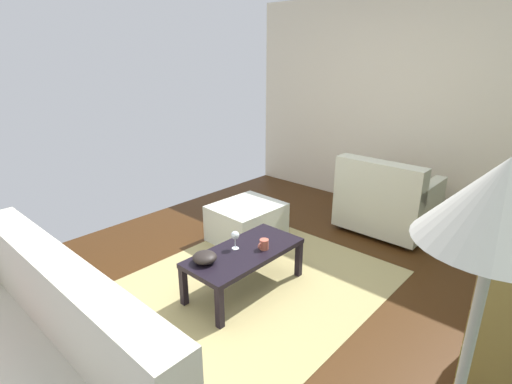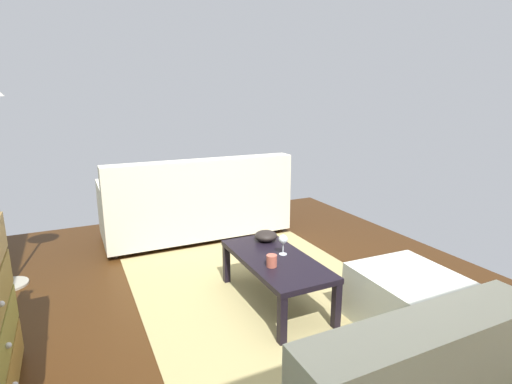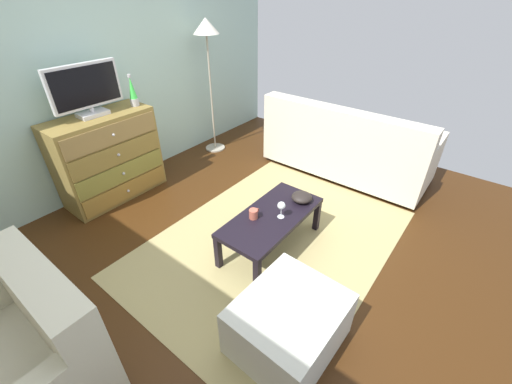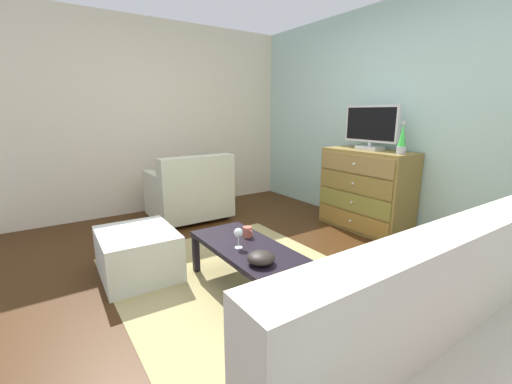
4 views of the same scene
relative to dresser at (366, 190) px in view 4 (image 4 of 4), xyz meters
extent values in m
cube|color=#3C220D|center=(0.23, -1.70, -0.50)|extent=(5.52, 4.50, 0.05)
cube|color=#A5C7BC|center=(0.23, 0.31, 0.81)|extent=(5.52, 0.12, 2.58)
cube|color=beige|center=(-2.29, -1.70, 0.81)|extent=(0.12, 4.50, 2.58)
cube|color=tan|center=(0.43, -1.90, -0.47)|extent=(2.60, 1.90, 0.01)
cube|color=olive|center=(0.00, 0.01, 0.00)|extent=(1.05, 0.45, 0.95)
cube|color=olive|center=(0.00, -0.23, -0.33)|extent=(0.99, 0.02, 0.20)
sphere|color=silver|center=(0.00, -0.24, -0.33)|extent=(0.03, 0.03, 0.03)
cube|color=olive|center=(0.00, -0.23, -0.11)|extent=(0.99, 0.02, 0.20)
sphere|color=silver|center=(0.00, -0.24, -0.11)|extent=(0.03, 0.03, 0.03)
cube|color=olive|center=(0.00, -0.23, 0.11)|extent=(0.99, 0.02, 0.20)
sphere|color=silver|center=(0.00, -0.24, 0.11)|extent=(0.03, 0.03, 0.03)
cube|color=olive|center=(0.00, -0.23, 0.33)|extent=(0.99, 0.02, 0.20)
sphere|color=silver|center=(0.00, -0.24, 0.33)|extent=(0.03, 0.03, 0.03)
cube|color=silver|center=(-0.01, 0.03, 0.49)|extent=(0.28, 0.18, 0.04)
cylinder|color=silver|center=(-0.01, 0.03, 0.54)|extent=(0.04, 0.04, 0.05)
cube|color=silver|center=(-0.01, 0.03, 0.77)|extent=(0.69, 0.05, 0.41)
cube|color=black|center=(-0.01, 0.00, 0.77)|extent=(0.64, 0.01, 0.36)
cylinder|color=#B7B7BC|center=(0.43, -0.04, 0.51)|extent=(0.09, 0.09, 0.08)
cone|color=#3FD84C|center=(0.43, -0.04, 0.66)|extent=(0.08, 0.08, 0.22)
cylinder|color=#B7B7BC|center=(0.43, -0.04, 0.79)|extent=(0.04, 0.04, 0.03)
cube|color=black|center=(-0.10, -1.71, -0.31)|extent=(0.05, 0.05, 0.33)
cube|color=black|center=(0.86, -1.71, -0.31)|extent=(0.05, 0.05, 0.33)
cube|color=black|center=(-0.10, -2.13, -0.31)|extent=(0.05, 0.05, 0.33)
cube|color=black|center=(0.86, -2.13, -0.31)|extent=(0.05, 0.05, 0.33)
cube|color=black|center=(0.38, -1.92, -0.13)|extent=(1.02, 0.48, 0.04)
cylinder|color=silver|center=(0.40, -2.00, -0.10)|extent=(0.06, 0.06, 0.00)
cylinder|color=silver|center=(0.40, -2.00, -0.06)|extent=(0.01, 0.01, 0.09)
sphere|color=silver|center=(0.40, -2.00, 0.02)|extent=(0.07, 0.07, 0.07)
cylinder|color=#B45845|center=(0.25, -1.82, -0.06)|extent=(0.08, 0.08, 0.08)
torus|color=#B45845|center=(0.30, -1.82, -0.06)|extent=(0.05, 0.01, 0.05)
ellipsoid|color=black|center=(0.72, -2.01, -0.06)|extent=(0.19, 0.19, 0.08)
cylinder|color=#332319|center=(1.80, -0.91, -0.45)|extent=(0.05, 0.05, 0.05)
cube|color=beige|center=(1.82, -1.83, 0.21)|extent=(0.20, 2.00, 0.45)
cylinder|color=#332319|center=(-1.90, -1.17, -0.45)|extent=(0.05, 0.05, 0.05)
cylinder|color=#332319|center=(-1.90, -1.95, -0.45)|extent=(0.05, 0.05, 0.05)
cylinder|color=#332319|center=(-1.26, -1.17, -0.45)|extent=(0.05, 0.05, 0.05)
cylinder|color=#332319|center=(-1.26, -1.95, -0.45)|extent=(0.05, 0.05, 0.05)
cube|color=beige|center=(-1.58, -1.56, -0.23)|extent=(0.80, 0.94, 0.38)
cube|color=beige|center=(-1.28, -1.56, 0.17)|extent=(0.20, 0.94, 0.42)
cube|color=beige|center=(-1.58, -1.15, 0.06)|extent=(0.76, 0.12, 0.20)
cube|color=beige|center=(-1.58, -1.97, 0.06)|extent=(0.76, 0.12, 0.20)
cylinder|color=#99503A|center=(-1.83, -1.59, 0.04)|extent=(0.16, 0.40, 0.16)
cube|color=beige|center=(-0.32, -2.56, -0.28)|extent=(0.72, 0.62, 0.39)
camera|label=1|loc=(2.42, 0.07, 1.43)|focal=27.30mm
camera|label=2|loc=(-2.03, -0.60, 1.06)|focal=27.63mm
camera|label=3|loc=(-1.45, -3.16, 1.61)|focal=22.33mm
camera|label=4|loc=(2.43, -3.21, 0.89)|focal=23.33mm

